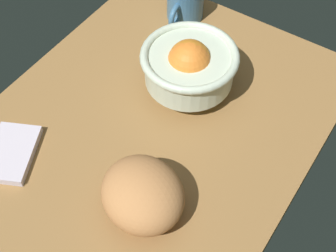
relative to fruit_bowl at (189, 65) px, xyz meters
The scene contains 5 objects.
ground_plane 16.36cm from the fruit_bowl, ahead, with size 80.47×58.19×3.00cm, color olive.
fruit_bowl is the anchor object (origin of this frame).
bread_loaf 27.81cm from the fruit_bowl, 16.72° to the left, with size 14.54×12.93×9.03cm, color #C2814B.
napkin_folded 36.26cm from the fruit_bowl, 29.79° to the right, with size 12.08×7.80×1.50cm, color silver.
mug 22.00cm from the fruit_bowl, 145.58° to the right, with size 12.09×8.15×7.63cm.
Camera 1 is at (41.50, 33.25, 72.16)cm, focal length 51.51 mm.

